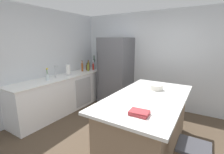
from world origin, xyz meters
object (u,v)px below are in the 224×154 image
at_px(whiskey_bottle, 88,66).
at_px(mixing_bowl, 156,87).
at_px(kitchen_island, 147,122).
at_px(hot_sauce_bottle, 93,67).
at_px(soda_bottle, 94,65).
at_px(paper_towel_roll, 68,70).
at_px(refrigerator, 116,71).
at_px(wine_bottle, 94,63).
at_px(olive_oil_bottle, 88,67).
at_px(sink_faucet, 56,71).
at_px(flower_vase, 47,76).
at_px(cookbook_stack, 139,113).
at_px(vinegar_bottle, 82,67).
at_px(syrup_bottle, 87,67).

height_order(whiskey_bottle, mixing_bowl, whiskey_bottle).
relative_size(kitchen_island, hot_sauce_bottle, 8.75).
bearing_deg(soda_bottle, paper_towel_roll, -90.78).
relative_size(refrigerator, wine_bottle, 4.45).
bearing_deg(paper_towel_roll, hot_sauce_bottle, 86.45).
height_order(paper_towel_roll, wine_bottle, wine_bottle).
relative_size(refrigerator, olive_oil_bottle, 6.85).
height_order(sink_faucet, paper_towel_roll, paper_towel_roll).
distance_m(flower_vase, soda_bottle, 1.75).
relative_size(hot_sauce_bottle, olive_oil_bottle, 0.85).
bearing_deg(olive_oil_bottle, sink_faucet, -96.83).
height_order(flower_vase, wine_bottle, wine_bottle).
bearing_deg(cookbook_stack, flower_vase, 167.08).
relative_size(wine_bottle, cookbook_stack, 1.73).
distance_m(vinegar_bottle, mixing_bowl, 2.58).
bearing_deg(cookbook_stack, kitchen_island, 100.59).
height_order(wine_bottle, cookbook_stack, wine_bottle).
bearing_deg(wine_bottle, soda_bottle, -60.05).
xyz_separation_m(wine_bottle, hot_sauce_bottle, (0.10, -0.19, -0.08)).
distance_m(refrigerator, hot_sauce_bottle, 0.83).
distance_m(wine_bottle, mixing_bowl, 2.78).
bearing_deg(refrigerator, olive_oil_bottle, -159.99).
bearing_deg(vinegar_bottle, mixing_bowl, -16.63).
height_order(sink_faucet, cookbook_stack, sink_faucet).
bearing_deg(whiskey_bottle, paper_towel_roll, -86.23).
bearing_deg(flower_vase, soda_bottle, 90.74).
bearing_deg(paper_towel_roll, cookbook_stack, -26.24).
bearing_deg(syrup_bottle, paper_towel_roll, -87.30).
xyz_separation_m(refrigerator, cookbook_stack, (1.65, -2.25, 0.01)).
xyz_separation_m(refrigerator, mixing_bowl, (1.53, -1.14, 0.03)).
xyz_separation_m(kitchen_island, refrigerator, (-1.52, 1.55, 0.48)).
distance_m(olive_oil_bottle, cookbook_stack, 3.14).
relative_size(wine_bottle, syrup_bottle, 1.91).
bearing_deg(sink_faucet, syrup_bottle, 89.60).
bearing_deg(olive_oil_bottle, refrigerator, 20.01).
distance_m(paper_towel_roll, hot_sauce_bottle, 0.99).
xyz_separation_m(refrigerator, flower_vase, (-0.85, -1.68, 0.07)).
xyz_separation_m(flower_vase, syrup_bottle, (-0.08, 1.48, -0.01)).
height_order(sink_faucet, hot_sauce_bottle, sink_faucet).
distance_m(wine_bottle, vinegar_bottle, 0.57).
xyz_separation_m(sink_faucet, flower_vase, (0.08, -0.30, -0.06)).
distance_m(paper_towel_roll, cookbook_stack, 2.83).
distance_m(kitchen_island, paper_towel_roll, 2.53).
bearing_deg(soda_bottle, wine_bottle, 119.95).
relative_size(whiskey_bottle, olive_oil_bottle, 1.10).
height_order(flower_vase, mixing_bowl, flower_vase).
distance_m(flower_vase, wine_bottle, 1.85).
height_order(flower_vase, cookbook_stack, flower_vase).
relative_size(olive_oil_bottle, vinegar_bottle, 0.85).
distance_m(refrigerator, olive_oil_bottle, 0.86).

